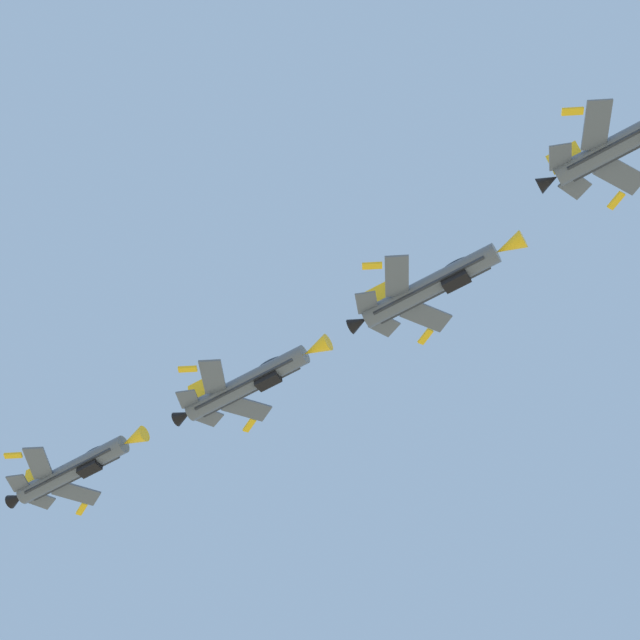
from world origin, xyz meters
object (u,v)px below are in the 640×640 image
Objects in this scene: fighter_jet_left_outer at (75,469)px; fighter_jet_lead at (633,137)px; fighter_jet_left_wing at (433,285)px; fighter_jet_right_wing at (249,382)px.

fighter_jet_lead is at bearing 87.08° from fighter_jet_left_outer.
fighter_jet_right_wing is (-18.27, 0.42, 0.08)m from fighter_jet_left_wing.
fighter_jet_lead is 37.19m from fighter_jet_right_wing.
fighter_jet_left_outer reaches higher than fighter_jet_left_wing.
fighter_jet_left_wing is 1.00× the size of fighter_jet_left_outer.
fighter_jet_right_wing is 1.00× the size of fighter_jet_left_outer.
fighter_jet_left_outer is (-56.42, 2.93, -1.52)m from fighter_jet_lead.
fighter_jet_left_outer reaches higher than fighter_jet_right_wing.
fighter_jet_left_wing is 1.00× the size of fighter_jet_right_wing.
fighter_jet_lead is at bearing 82.22° from fighter_jet_left_wing.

